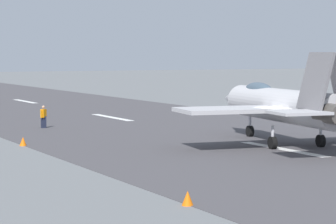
{
  "coord_description": "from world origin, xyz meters",
  "views": [
    {
      "loc": [
        -36.4,
        26.55,
        5.6
      ],
      "look_at": [
        3.01,
        5.96,
        2.2
      ],
      "focal_mm": 81.4,
      "sensor_mm": 36.0,
      "label": 1
    }
  ],
  "objects_px": {
    "crew_person": "(44,117)",
    "marker_cone_mid": "(23,141)",
    "marker_cone_near": "(188,198)",
    "fighter_jet": "(282,104)"
  },
  "relations": [
    {
      "from": "marker_cone_near",
      "to": "fighter_jet",
      "type": "bearing_deg",
      "value": -46.02
    },
    {
      "from": "fighter_jet",
      "to": "crew_person",
      "type": "bearing_deg",
      "value": 30.05
    },
    {
      "from": "marker_cone_near",
      "to": "marker_cone_mid",
      "type": "height_order",
      "value": "same"
    },
    {
      "from": "crew_person",
      "to": "marker_cone_near",
      "type": "xyz_separation_m",
      "value": [
        -30.74,
        4.64,
        -0.58
      ]
    },
    {
      "from": "crew_person",
      "to": "marker_cone_near",
      "type": "relative_size",
      "value": 3.12
    },
    {
      "from": "fighter_jet",
      "to": "crew_person",
      "type": "relative_size",
      "value": 10.11
    },
    {
      "from": "crew_person",
      "to": "marker_cone_mid",
      "type": "distance_m",
      "value": 11.1
    },
    {
      "from": "marker_cone_near",
      "to": "marker_cone_mid",
      "type": "distance_m",
      "value": 20.68
    },
    {
      "from": "fighter_jet",
      "to": "crew_person",
      "type": "distance_m",
      "value": 19.54
    },
    {
      "from": "marker_cone_mid",
      "to": "crew_person",
      "type": "bearing_deg",
      "value": -24.76
    }
  ]
}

